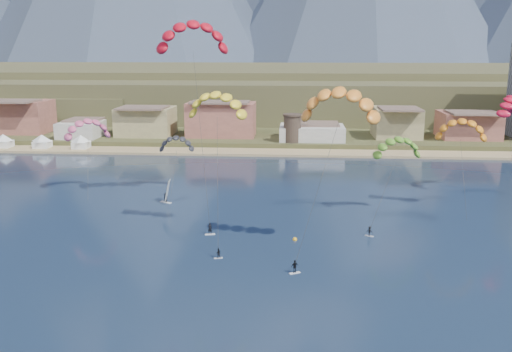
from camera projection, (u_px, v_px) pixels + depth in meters
The scene contains 17 objects.
ground at pixel (234, 330), 61.27m from camera, with size 2400.00×2400.00×0.00m, color black.
beach at pixel (275, 152), 164.27m from camera, with size 2200.00×12.00×0.90m.
land at pixel (292, 76), 605.71m from camera, with size 2200.00×900.00×4.00m.
foothills at pixel (329, 90), 283.66m from camera, with size 940.00×210.00×18.00m.
town at pixel (153, 118), 180.97m from camera, with size 400.00×24.00×12.00m.
watchtower at pixel (292, 128), 170.33m from camera, with size 5.82×5.82×8.60m.
beach_tents at pixel (22, 138), 168.97m from camera, with size 43.40×6.40×5.00m.
kitesurfer_red at pixel (193, 32), 101.68m from camera, with size 14.72×21.59×37.53m.
kitesurfer_yellow at pixel (217, 101), 88.40m from camera, with size 10.44×14.43×25.08m.
kitesurfer_orange at pixel (340, 99), 79.29m from camera, with size 13.07×12.70×26.14m.
kitesurfer_green at pixel (398, 145), 101.15m from camera, with size 11.65×16.31×18.21m.
distant_kite_pink at pixel (87, 125), 116.81m from camera, with size 10.26×8.89×17.64m.
distant_kite_dark at pixel (176, 141), 120.73m from camera, with size 8.07×5.83×13.76m.
distant_kite_orange at pixel (462, 126), 103.59m from camera, with size 10.21×6.90×19.13m.
distant_kite_red at pixel (509, 102), 112.65m from camera, with size 8.05×9.74×22.27m.
windsurfer at pixel (166, 196), 111.50m from camera, with size 2.85×2.89×4.57m.
buoy at pixel (295, 239), 90.01m from camera, with size 0.72×0.72×0.72m.
Camera 1 is at (6.46, -55.65, 30.09)m, focal length 39.44 mm.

